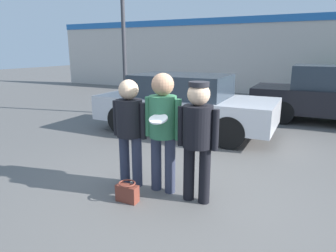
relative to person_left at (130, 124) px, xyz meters
name	(u,v)px	position (x,y,z in m)	size (l,w,h in m)	color
ground_plane	(183,190)	(0.80, 0.15, -0.94)	(56.00, 56.00, 0.00)	#5B5956
storefront_building	(278,55)	(0.80, 10.70, 0.81)	(24.00, 0.22, 3.44)	beige
person_left	(130,124)	(0.00, 0.00, 0.00)	(0.55, 0.38, 1.58)	#2D3347
person_middle_with_frisbee	(163,123)	(0.54, 0.01, 0.08)	(0.55, 0.57, 1.69)	#2D3347
person_right	(198,132)	(1.07, -0.06, 0.03)	(0.55, 0.38, 1.61)	black
parked_car_near	(184,103)	(-0.45, 3.10, -0.22)	(4.27, 1.79, 1.41)	silver
handbag	(127,192)	(0.25, -0.49, -0.81)	(0.30, 0.23, 0.27)	brown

